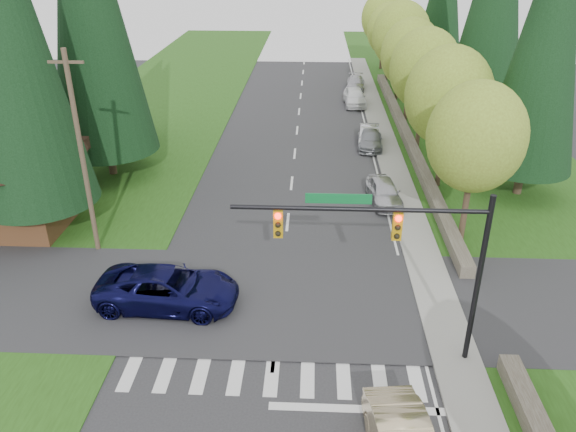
# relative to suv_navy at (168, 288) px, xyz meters

# --- Properties ---
(grass_east) EXTENTS (14.00, 110.00, 0.06)m
(grass_east) POSITION_rel_suv_navy_xyz_m (17.75, 12.56, -0.81)
(grass_east) COLOR #234A13
(grass_east) RESTS_ON ground
(grass_west) EXTENTS (14.00, 110.00, 0.06)m
(grass_west) POSITION_rel_suv_navy_xyz_m (-8.25, 12.56, -0.81)
(grass_west) COLOR #234A13
(grass_west) RESTS_ON ground
(cross_street) EXTENTS (120.00, 8.00, 0.10)m
(cross_street) POSITION_rel_suv_navy_xyz_m (4.75, 0.56, -0.84)
(cross_street) COLOR #28282B
(cross_street) RESTS_ON ground
(sidewalk_east) EXTENTS (1.80, 80.00, 0.13)m
(sidewalk_east) POSITION_rel_suv_navy_xyz_m (11.65, 14.56, -0.78)
(sidewalk_east) COLOR gray
(sidewalk_east) RESTS_ON ground
(curb_east) EXTENTS (0.20, 80.00, 0.13)m
(curb_east) POSITION_rel_suv_navy_xyz_m (10.80, 14.56, -0.78)
(curb_east) COLOR gray
(curb_east) RESTS_ON ground
(stone_wall_north) EXTENTS (0.70, 40.00, 0.70)m
(stone_wall_north) POSITION_rel_suv_navy_xyz_m (13.35, 22.56, -0.49)
(stone_wall_north) COLOR #4C4438
(stone_wall_north) RESTS_ON ground
(traffic_signal) EXTENTS (8.70, 0.37, 6.80)m
(traffic_signal) POSITION_rel_suv_navy_xyz_m (9.12, -2.94, 4.14)
(traffic_signal) COLOR black
(traffic_signal) RESTS_ON ground
(brown_building) EXTENTS (8.40, 8.40, 5.40)m
(brown_building) POSITION_rel_suv_navy_xyz_m (-10.25, 7.56, 2.30)
(brown_building) COLOR #4C2D19
(brown_building) RESTS_ON ground
(utility_pole) EXTENTS (1.60, 0.24, 10.00)m
(utility_pole) POSITION_rel_suv_navy_xyz_m (-4.75, 4.56, 4.30)
(utility_pole) COLOR #473828
(utility_pole) RESTS_ON ground
(decid_tree_0) EXTENTS (4.80, 4.80, 8.37)m
(decid_tree_0) POSITION_rel_suv_navy_xyz_m (13.95, 6.56, 4.75)
(decid_tree_0) COLOR #38281C
(decid_tree_0) RESTS_ON ground
(decid_tree_1) EXTENTS (5.20, 5.20, 8.80)m
(decid_tree_1) POSITION_rel_suv_navy_xyz_m (14.05, 13.56, 4.95)
(decid_tree_1) COLOR #38281C
(decid_tree_1) RESTS_ON ground
(decid_tree_2) EXTENTS (5.00, 5.00, 8.82)m
(decid_tree_2) POSITION_rel_suv_navy_xyz_m (13.85, 20.56, 5.09)
(decid_tree_2) COLOR #38281C
(decid_tree_2) RESTS_ON ground
(decid_tree_3) EXTENTS (5.00, 5.00, 8.55)m
(decid_tree_3) POSITION_rel_suv_navy_xyz_m (13.95, 27.56, 4.82)
(decid_tree_3) COLOR #38281C
(decid_tree_3) RESTS_ON ground
(decid_tree_4) EXTENTS (5.40, 5.40, 9.18)m
(decid_tree_4) POSITION_rel_suv_navy_xyz_m (14.05, 34.56, 5.22)
(decid_tree_4) COLOR #38281C
(decid_tree_4) RESTS_ON ground
(decid_tree_5) EXTENTS (4.80, 4.80, 8.30)m
(decid_tree_5) POSITION_rel_suv_navy_xyz_m (13.85, 41.56, 4.69)
(decid_tree_5) COLOR #38281C
(decid_tree_5) RESTS_ON ground
(decid_tree_6) EXTENTS (5.20, 5.20, 8.86)m
(decid_tree_6) POSITION_rel_suv_navy_xyz_m (13.95, 48.56, 5.02)
(decid_tree_6) COLOR #38281C
(decid_tree_6) RESTS_ON ground
(conifer_w_a) EXTENTS (6.12, 6.12, 19.80)m
(conifer_w_a) POSITION_rel_suv_navy_xyz_m (-8.25, 6.56, 9.95)
(conifer_w_a) COLOR #38281C
(conifer_w_a) RESTS_ON ground
(conifer_w_e) EXTENTS (5.78, 5.78, 18.80)m
(conifer_w_e) POSITION_rel_suv_navy_xyz_m (-9.25, 20.56, 9.45)
(conifer_w_e) COLOR #38281C
(conifer_w_e) RESTS_ON ground
(conifer_e_a) EXTENTS (5.44, 5.44, 17.80)m
(conifer_e_a) POSITION_rel_suv_navy_xyz_m (18.75, 12.56, 8.95)
(conifer_e_a) COLOR #38281C
(conifer_e_a) RESTS_ON ground
(suv_navy) EXTENTS (6.19, 3.09, 1.69)m
(suv_navy) POSITION_rel_suv_navy_xyz_m (0.00, 0.00, 0.00)
(suv_navy) COLOR #0B0B37
(suv_navy) RESTS_ON ground
(parked_car_a) EXTENTS (2.15, 4.34, 1.42)m
(parked_car_a) POSITION_rel_suv_navy_xyz_m (10.35, 10.91, -0.13)
(parked_car_a) COLOR silver
(parked_car_a) RESTS_ON ground
(parked_car_b) EXTENTS (1.99, 4.44, 1.26)m
(parked_car_b) POSITION_rel_suv_navy_xyz_m (10.35, 20.73, -0.21)
(parked_car_b) COLOR gray
(parked_car_b) RESTS_ON ground
(parked_car_c) EXTENTS (1.88, 4.17, 1.33)m
(parked_car_c) POSITION_rel_suv_navy_xyz_m (10.35, 21.56, -0.18)
(parked_car_c) COLOR #B8B8BD
(parked_car_c) RESTS_ON ground
(parked_car_d) EXTENTS (2.10, 4.80, 1.61)m
(parked_car_d) POSITION_rel_suv_navy_xyz_m (9.88, 32.39, -0.04)
(parked_car_d) COLOR white
(parked_car_d) RESTS_ON ground
(parked_car_e) EXTENTS (2.14, 4.61, 1.31)m
(parked_car_e) POSITION_rel_suv_navy_xyz_m (10.35, 38.52, -0.19)
(parked_car_e) COLOR #B4B3B8
(parked_car_e) RESTS_ON ground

